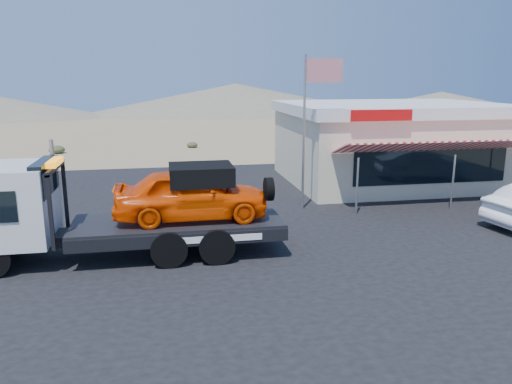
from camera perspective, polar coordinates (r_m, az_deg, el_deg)
ground at (r=15.11m, az=-7.36°, el=-7.16°), size 120.00×120.00×0.00m
asphalt_lot at (r=18.15m, az=-1.63°, el=-3.54°), size 32.00×24.00×0.02m
tow_truck at (r=14.93m, az=-15.23°, el=-1.41°), size 8.79×2.61×2.94m
jerky_store at (r=25.93m, az=15.10°, el=5.52°), size 10.40×9.97×3.90m
flagpole at (r=19.57m, az=6.20°, el=8.80°), size 1.55×0.10×6.00m
distant_hills at (r=69.98m, az=-18.42°, el=9.71°), size 126.00×48.00×4.20m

